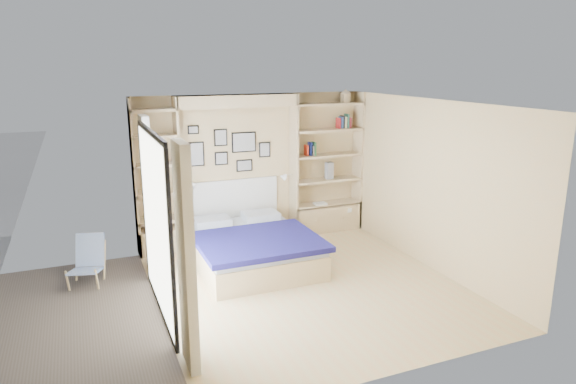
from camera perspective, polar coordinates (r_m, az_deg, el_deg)
name	(u,v)px	position (r m, az deg, el deg)	size (l,w,h in m)	color
ground	(306,285)	(7.24, 2.00, -10.31)	(4.50, 4.50, 0.00)	tan
room_shell	(244,188)	(8.10, -4.90, 0.40)	(4.50, 4.50, 4.50)	tan
bed	(251,247)	(7.87, -4.13, -6.09)	(1.76, 2.30, 1.07)	tan
photo_gallery	(227,149)	(8.64, -6.82, 4.78)	(1.48, 0.02, 0.82)	black
reading_lamps	(240,180)	(8.56, -5.34, 1.31)	(1.92, 0.12, 0.15)	silver
shelf_decor	(316,139)	(9.03, 3.18, 5.86)	(3.49, 0.23, 2.03)	maroon
deck	(15,337)	(6.74, -28.04, -14.01)	(3.20, 4.00, 0.05)	brown
deck_chair	(88,261)	(7.71, -21.37, -7.17)	(0.58, 0.76, 0.68)	tan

